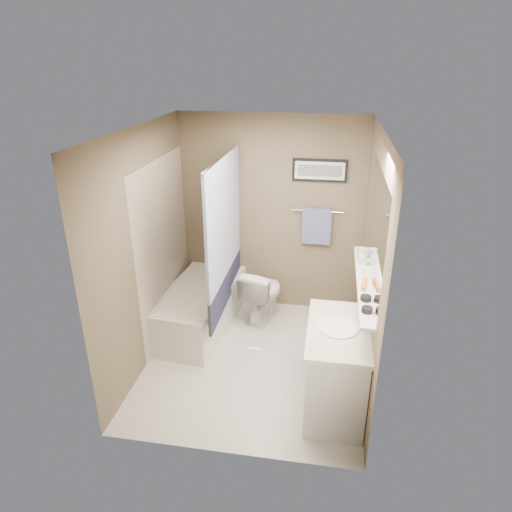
% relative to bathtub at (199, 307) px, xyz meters
% --- Properties ---
extents(ground, '(2.50, 2.50, 0.00)m').
position_rel_bathtub_xyz_m(ground, '(0.75, -0.57, -0.25)').
color(ground, beige).
rests_on(ground, ground).
extents(ceiling, '(2.20, 2.50, 0.04)m').
position_rel_bathtub_xyz_m(ceiling, '(0.75, -0.57, 2.13)').
color(ceiling, silver).
rests_on(ceiling, wall_back).
extents(wall_back, '(2.20, 0.04, 2.40)m').
position_rel_bathtub_xyz_m(wall_back, '(0.75, 0.66, 0.95)').
color(wall_back, brown).
rests_on(wall_back, ground).
extents(wall_front, '(2.20, 0.04, 2.40)m').
position_rel_bathtub_xyz_m(wall_front, '(0.75, -1.80, 0.95)').
color(wall_front, brown).
rests_on(wall_front, ground).
extents(wall_left, '(0.04, 2.50, 2.40)m').
position_rel_bathtub_xyz_m(wall_left, '(-0.33, -0.57, 0.95)').
color(wall_left, brown).
rests_on(wall_left, ground).
extents(wall_right, '(0.04, 2.50, 2.40)m').
position_rel_bathtub_xyz_m(wall_right, '(1.83, -0.57, 0.95)').
color(wall_right, brown).
rests_on(wall_right, ground).
extents(tile_surround, '(0.02, 1.55, 2.00)m').
position_rel_bathtub_xyz_m(tile_surround, '(-0.34, -0.07, 0.75)').
color(tile_surround, beige).
rests_on(tile_surround, wall_left).
extents(curtain_rod, '(0.02, 1.55, 0.02)m').
position_rel_bathtub_xyz_m(curtain_rod, '(0.35, -0.07, 1.80)').
color(curtain_rod, silver).
rests_on(curtain_rod, wall_left).
extents(curtain_upper, '(0.03, 1.45, 1.28)m').
position_rel_bathtub_xyz_m(curtain_upper, '(0.35, -0.07, 1.15)').
color(curtain_upper, silver).
rests_on(curtain_upper, curtain_rod).
extents(curtain_lower, '(0.03, 1.45, 0.36)m').
position_rel_bathtub_xyz_m(curtain_lower, '(0.35, -0.07, 0.33)').
color(curtain_lower, '#242342').
rests_on(curtain_lower, curtain_rod).
extents(mirror, '(0.02, 1.60, 1.00)m').
position_rel_bathtub_xyz_m(mirror, '(1.84, -0.72, 1.37)').
color(mirror, silver).
rests_on(mirror, wall_right).
extents(shelf, '(0.12, 1.60, 0.03)m').
position_rel_bathtub_xyz_m(shelf, '(1.79, -0.72, 0.85)').
color(shelf, silver).
rests_on(shelf, wall_right).
extents(towel_bar, '(0.60, 0.02, 0.02)m').
position_rel_bathtub_xyz_m(towel_bar, '(1.30, 0.64, 1.05)').
color(towel_bar, silver).
rests_on(towel_bar, wall_back).
extents(towel, '(0.34, 0.05, 0.44)m').
position_rel_bathtub_xyz_m(towel, '(1.30, 0.62, 0.87)').
color(towel, '#8794C5').
rests_on(towel, towel_bar).
extents(art_frame, '(0.62, 0.02, 0.26)m').
position_rel_bathtub_xyz_m(art_frame, '(1.30, 0.66, 1.53)').
color(art_frame, black).
rests_on(art_frame, wall_back).
extents(art_mat, '(0.56, 0.00, 0.20)m').
position_rel_bathtub_xyz_m(art_mat, '(1.30, 0.64, 1.53)').
color(art_mat, white).
rests_on(art_mat, art_frame).
extents(art_image, '(0.50, 0.00, 0.13)m').
position_rel_bathtub_xyz_m(art_image, '(1.30, 0.64, 1.53)').
color(art_image, '#595959').
rests_on(art_image, art_mat).
extents(door, '(0.80, 0.02, 2.00)m').
position_rel_bathtub_xyz_m(door, '(1.30, -1.82, 0.75)').
color(door, silver).
rests_on(door, wall_front).
extents(door_handle, '(0.10, 0.02, 0.02)m').
position_rel_bathtub_xyz_m(door_handle, '(0.97, -1.76, 0.75)').
color(door_handle, silver).
rests_on(door_handle, door).
extents(bathtub, '(0.87, 1.57, 0.50)m').
position_rel_bathtub_xyz_m(bathtub, '(0.00, 0.00, 0.00)').
color(bathtub, silver).
rests_on(bathtub, ground).
extents(tub_rim, '(0.56, 1.36, 0.02)m').
position_rel_bathtub_xyz_m(tub_rim, '(-0.00, 0.00, 0.25)').
color(tub_rim, white).
rests_on(tub_rim, bathtub).
extents(toilet, '(0.54, 0.74, 0.67)m').
position_rel_bathtub_xyz_m(toilet, '(0.71, 0.29, 0.09)').
color(toilet, white).
rests_on(toilet, ground).
extents(vanity, '(0.52, 0.91, 0.80)m').
position_rel_bathtub_xyz_m(vanity, '(1.60, -1.13, 0.15)').
color(vanity, silver).
rests_on(vanity, ground).
extents(countertop, '(0.54, 0.96, 0.04)m').
position_rel_bathtub_xyz_m(countertop, '(1.59, -1.13, 0.57)').
color(countertop, beige).
rests_on(countertop, vanity).
extents(sink_basin, '(0.34, 0.34, 0.01)m').
position_rel_bathtub_xyz_m(sink_basin, '(1.58, -1.13, 0.60)').
color(sink_basin, white).
rests_on(sink_basin, countertop).
extents(faucet_spout, '(0.02, 0.02, 0.10)m').
position_rel_bathtub_xyz_m(faucet_spout, '(1.78, -1.13, 0.64)').
color(faucet_spout, silver).
rests_on(faucet_spout, countertop).
extents(faucet_knob, '(0.05, 0.05, 0.05)m').
position_rel_bathtub_xyz_m(faucet_knob, '(1.78, -1.03, 0.62)').
color(faucet_knob, white).
rests_on(faucet_knob, countertop).
extents(candle_bowl_near, '(0.09, 0.09, 0.04)m').
position_rel_bathtub_xyz_m(candle_bowl_near, '(1.79, -1.28, 0.89)').
color(candle_bowl_near, black).
rests_on(candle_bowl_near, shelf).
extents(candle_bowl_far, '(0.09, 0.09, 0.04)m').
position_rel_bathtub_xyz_m(candle_bowl_far, '(1.79, -1.09, 0.89)').
color(candle_bowl_far, black).
rests_on(candle_bowl_far, shelf).
extents(hair_brush_front, '(0.07, 0.22, 0.04)m').
position_rel_bathtub_xyz_m(hair_brush_front, '(1.79, -0.83, 0.89)').
color(hair_brush_front, orange).
rests_on(hair_brush_front, shelf).
extents(pink_comb, '(0.05, 0.16, 0.01)m').
position_rel_bathtub_xyz_m(pink_comb, '(1.79, -0.53, 0.87)').
color(pink_comb, pink).
rests_on(pink_comb, shelf).
extents(glass_jar, '(0.08, 0.08, 0.10)m').
position_rel_bathtub_xyz_m(glass_jar, '(1.79, -0.20, 0.92)').
color(glass_jar, silver).
rests_on(glass_jar, shelf).
extents(soap_bottle, '(0.07, 0.07, 0.15)m').
position_rel_bathtub_xyz_m(soap_bottle, '(1.79, -0.37, 0.94)').
color(soap_bottle, '#999999').
rests_on(soap_bottle, shelf).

